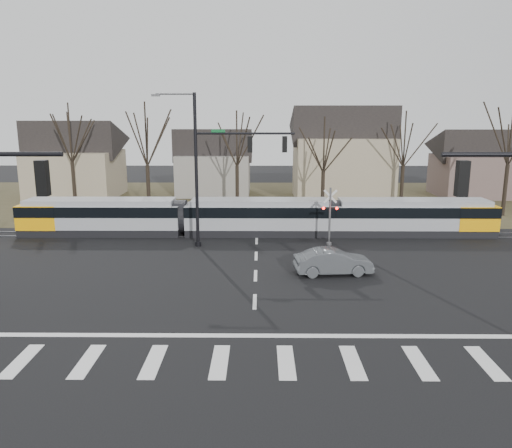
{
  "coord_description": "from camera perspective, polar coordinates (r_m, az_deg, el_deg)",
  "views": [
    {
      "loc": [
        0.26,
        -20.55,
        8.67
      ],
      "look_at": [
        0.0,
        9.0,
        2.3
      ],
      "focal_mm": 35.0,
      "sensor_mm": 36.0,
      "label": 1
    }
  ],
  "objects": [
    {
      "name": "grass_verge",
      "position": [
        53.25,
        0.21,
        2.8
      ],
      "size": [
        140.0,
        28.0,
        0.01
      ],
      "primitive_type": "cube",
      "color": "#38331E",
      "rests_on": "ground"
    },
    {
      "name": "sedan",
      "position": [
        28.34,
        8.81,
        -4.28
      ],
      "size": [
        2.41,
        4.66,
        1.43
      ],
      "primitive_type": "imported",
      "rotation": [
        0.0,
        0.0,
        1.67
      ],
      "color": "#4D5054",
      "rests_on": "ground"
    },
    {
      "name": "stop_line",
      "position": [
        20.65,
        -0.27,
        -12.63
      ],
      "size": [
        28.0,
        0.35,
        0.01
      ],
      "primitive_type": "cube",
      "color": "silver",
      "rests_on": "ground"
    },
    {
      "name": "tree_row",
      "position": [
        46.72,
        2.66,
        7.65
      ],
      "size": [
        59.2,
        7.2,
        10.0
      ],
      "color": "black",
      "rests_on": "ground"
    },
    {
      "name": "rail_crossing_signal",
      "position": [
        34.35,
        8.43,
        0.64
      ],
      "size": [
        1.08,
        0.36,
        4.0
      ],
      "color": "#59595B",
      "rests_on": "ground"
    },
    {
      "name": "lane_dashes",
      "position": [
        37.56,
        0.09,
        -1.17
      ],
      "size": [
        0.18,
        30.0,
        0.01
      ],
      "color": "silver",
      "rests_on": "ground"
    },
    {
      "name": "rail_pair",
      "position": [
        37.36,
        0.09,
        -1.21
      ],
      "size": [
        90.0,
        1.52,
        0.06
      ],
      "color": "#59595E",
      "rests_on": "ground"
    },
    {
      "name": "tram",
      "position": [
        37.25,
        0.17,
        1.0
      ],
      "size": [
        35.21,
        2.61,
        2.67
      ],
      "color": "gray",
      "rests_on": "ground"
    },
    {
      "name": "house_d",
      "position": [
        60.59,
        23.74,
        6.69
      ],
      "size": [
        8.64,
        7.56,
        7.65
      ],
      "color": "brown",
      "rests_on": "ground"
    },
    {
      "name": "signal_pole_far",
      "position": [
        33.28,
        -4.13,
        7.01
      ],
      "size": [
        9.28,
        0.44,
        10.2
      ],
      "color": "black",
      "rests_on": "ground"
    },
    {
      "name": "house_b",
      "position": [
        56.98,
        -4.84,
        7.39
      ],
      "size": [
        8.64,
        7.56,
        7.65
      ],
      "color": "gray",
      "rests_on": "ground"
    },
    {
      "name": "house_c",
      "position": [
        54.36,
        9.86,
        8.36
      ],
      "size": [
        10.8,
        8.64,
        10.1
      ],
      "color": "gray",
      "rests_on": "ground"
    },
    {
      "name": "ground",
      "position": [
        22.3,
        -0.2,
        -10.71
      ],
      "size": [
        140.0,
        140.0,
        0.0
      ],
      "primitive_type": "plane",
      "color": "black"
    },
    {
      "name": "house_a",
      "position": [
        58.34,
        -19.99,
        7.3
      ],
      "size": [
        9.72,
        8.64,
        8.6
      ],
      "color": "gray",
      "rests_on": "ground"
    },
    {
      "name": "crosswalk",
      "position": [
        18.68,
        -0.36,
        -15.47
      ],
      "size": [
        27.0,
        2.6,
        0.01
      ],
      "color": "silver",
      "rests_on": "ground"
    }
  ]
}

